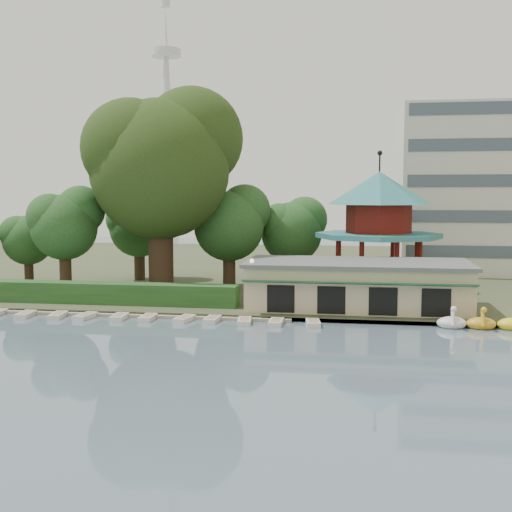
% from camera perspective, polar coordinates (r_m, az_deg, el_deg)
% --- Properties ---
extents(ground_plane, '(220.00, 220.00, 0.00)m').
position_cam_1_polar(ground_plane, '(35.05, -8.00, -10.96)').
color(ground_plane, slate).
rests_on(ground_plane, ground).
extents(shore, '(220.00, 70.00, 0.40)m').
position_cam_1_polar(shore, '(85.26, 2.24, -1.01)').
color(shore, '#424930').
rests_on(shore, ground).
extents(embankment, '(220.00, 0.60, 0.30)m').
position_cam_1_polar(embankment, '(51.34, -2.34, -5.44)').
color(embankment, gray).
rests_on(embankment, ground).
extents(dock, '(34.00, 1.60, 0.24)m').
position_cam_1_polar(dock, '(54.85, -14.79, -4.94)').
color(dock, gray).
rests_on(dock, ground).
extents(boathouse, '(18.60, 9.39, 3.90)m').
position_cam_1_polar(boathouse, '(54.62, 8.99, -2.48)').
color(boathouse, beige).
rests_on(boathouse, shore).
extents(pavilion, '(12.40, 12.40, 13.50)m').
position_cam_1_polar(pavilion, '(64.20, 10.85, 3.26)').
color(pavilion, beige).
rests_on(pavilion, shore).
extents(broadcast_tower, '(8.00, 8.00, 96.00)m').
position_cam_1_polar(broadcast_tower, '(181.38, -7.94, 13.11)').
color(broadcast_tower, silver).
rests_on(broadcast_tower, ground).
extents(hedge, '(30.00, 2.00, 1.80)m').
position_cam_1_polar(hedge, '(58.86, -16.20, -3.11)').
color(hedge, '#275323').
rests_on(hedge, shore).
extents(lamp_post, '(0.36, 0.36, 4.28)m').
position_cam_1_polar(lamp_post, '(52.22, -0.37, -1.70)').
color(lamp_post, black).
rests_on(lamp_post, shore).
extents(big_tree, '(14.86, 13.85, 20.03)m').
position_cam_1_polar(big_tree, '(63.27, -8.35, 8.54)').
color(big_tree, '#3A281C').
rests_on(big_tree, shore).
extents(small_trees, '(39.53, 16.64, 10.53)m').
position_cam_1_polar(small_trees, '(67.49, -9.27, 2.66)').
color(small_trees, '#3A281C').
rests_on(small_trees, shore).
extents(moored_rowboats, '(34.83, 2.71, 0.36)m').
position_cam_1_polar(moored_rowboats, '(52.80, -13.53, -5.25)').
color(moored_rowboats, silver).
rests_on(moored_rowboats, ground).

